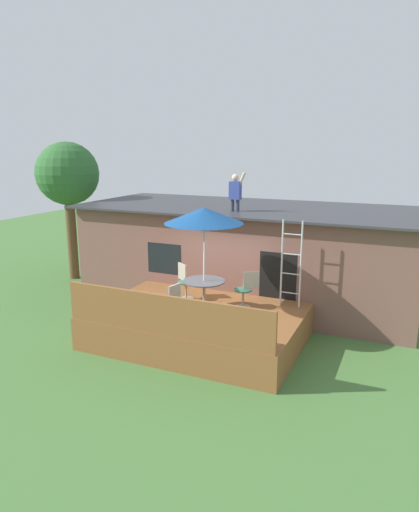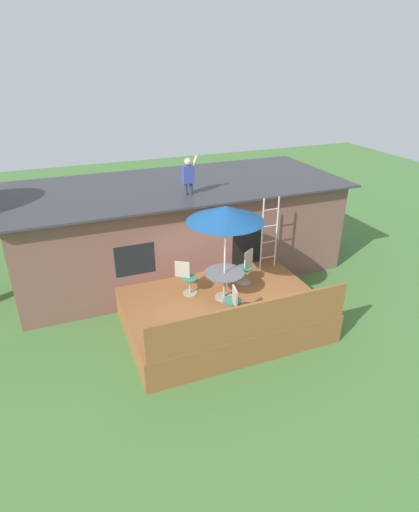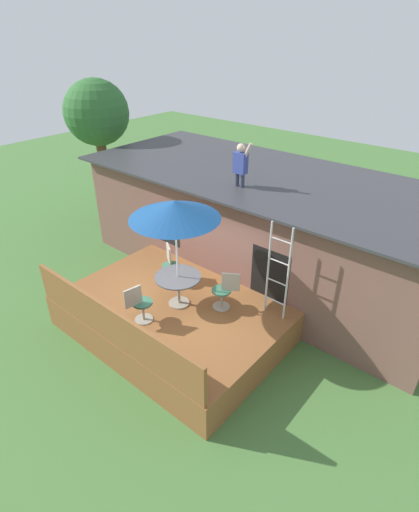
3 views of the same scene
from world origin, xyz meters
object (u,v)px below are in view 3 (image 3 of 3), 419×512
object	(u,v)px
patio_chair_left	(170,265)
patio_umbrella	(175,210)
patio_table	(178,282)
backyard_tree	(97,115)
person_figure	(241,162)
patio_chair_near	(139,304)
step_ladder	(278,272)
patio_chair_right	(225,291)

from	to	relation	value
patio_chair_left	patio_umbrella	bearing A→B (deg)	0.00
patio_table	patio_chair_left	world-z (taller)	patio_chair_left
patio_umbrella	backyard_tree	distance (m)	7.40
patio_table	person_figure	xyz separation A→B (m)	(-0.11, 2.39, 2.16)
person_figure	patio_chair_near	size ratio (longest dim) A/B	1.21
patio_table	patio_chair_near	distance (m)	1.02
patio_umbrella	person_figure	size ratio (longest dim) A/B	2.29
patio_chair_left	patio_chair_near	world-z (taller)	same
patio_umbrella	step_ladder	size ratio (longest dim) A/B	1.15
patio_chair_near	backyard_tree	size ratio (longest dim) A/B	0.19
patio_chair_left	backyard_tree	bearing A→B (deg)	-168.92
step_ladder	person_figure	bearing A→B (deg)	146.78
patio_umbrella	patio_table	bearing A→B (deg)	-20.56
step_ladder	person_figure	distance (m)	2.90
patio_chair_right	patio_chair_near	xyz separation A→B (m)	(-1.09, -1.55, 0.00)
person_figure	backyard_tree	xyz separation A→B (m)	(-6.58, 0.72, 0.18)
patio_table	patio_chair_near	size ratio (longest dim) A/B	1.13
step_ladder	backyard_tree	distance (m)	9.00
person_figure	patio_chair_right	size ratio (longest dim) A/B	1.21
patio_umbrella	patio_chair_right	distance (m)	2.17
step_ladder	patio_umbrella	bearing A→B (deg)	-150.03
patio_table	step_ladder	size ratio (longest dim) A/B	0.47
step_ladder	backyard_tree	world-z (taller)	backyard_tree
patio_chair_right	patio_chair_near	distance (m)	1.89
patio_chair_left	patio_chair_right	size ratio (longest dim) A/B	1.00
patio_table	patio_umbrella	distance (m)	1.76
person_figure	patio_chair_near	bearing A→B (deg)	-91.40
patio_umbrella	backyard_tree	bearing A→B (deg)	155.09
patio_chair_near	person_figure	bearing A→B (deg)	9.62
patio_chair_left	patio_table	bearing A→B (deg)	0.00
backyard_tree	patio_chair_left	bearing A→B (deg)	-23.42
step_ladder	patio_chair_right	size ratio (longest dim) A/B	2.39
person_figure	patio_chair_left	size ratio (longest dim) A/B	1.21
patio_umbrella	backyard_tree	size ratio (longest dim) A/B	0.52
patio_chair_left	patio_chair_right	xyz separation A→B (m)	(1.72, -0.01, 0.00)
patio_chair_left	patio_chair_near	size ratio (longest dim) A/B	1.00
step_ladder	patio_chair_near	xyz separation A→B (m)	(-2.07, -2.08, -0.64)
patio_chair_left	step_ladder	bearing A→B (deg)	45.35
patio_chair_near	patio_table	bearing A→B (deg)	0.00
person_figure	patio_chair_left	world-z (taller)	person_figure
patio_table	backyard_tree	xyz separation A→B (m)	(-6.70, 3.11, 2.34)
step_ladder	patio_chair_near	bearing A→B (deg)	-134.99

